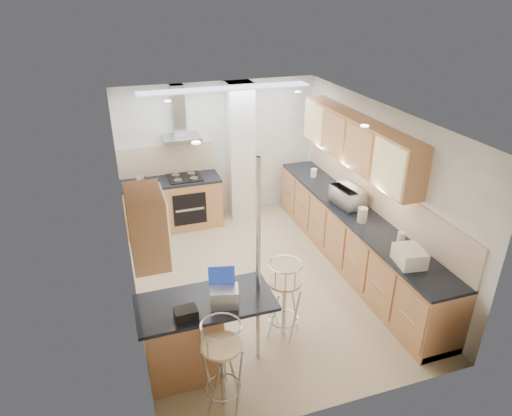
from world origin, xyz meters
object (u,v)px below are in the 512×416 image
object	(u,v)px
bar_stool_near	(222,366)
bread_bin	(409,256)
laptop	(224,297)
microwave	(348,197)
bar_stool_end	(284,300)

from	to	relation	value
bar_stool_near	bread_bin	size ratio (longest dim) A/B	2.75
laptop	microwave	bearing A→B (deg)	49.85
bar_stool_near	bar_stool_end	size ratio (longest dim) A/B	1.01
laptop	bread_bin	world-z (taller)	laptop
microwave	bread_bin	xyz separation A→B (m)	(-0.09, -1.69, -0.05)
bar_stool_near	microwave	bearing A→B (deg)	39.83
microwave	bar_stool_near	size ratio (longest dim) A/B	0.50
bar_stool_near	bread_bin	distance (m)	2.59
bar_stool_end	bread_bin	distance (m)	1.61
bar_stool_end	bread_bin	size ratio (longest dim) A/B	2.73
microwave	laptop	distance (m)	3.01
laptop	bar_stool_end	xyz separation A→B (m)	(0.83, 0.37, -0.51)
laptop	bar_stool_near	world-z (taller)	laptop
bar_stool_end	microwave	bearing A→B (deg)	-27.50
microwave	bread_bin	distance (m)	1.69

